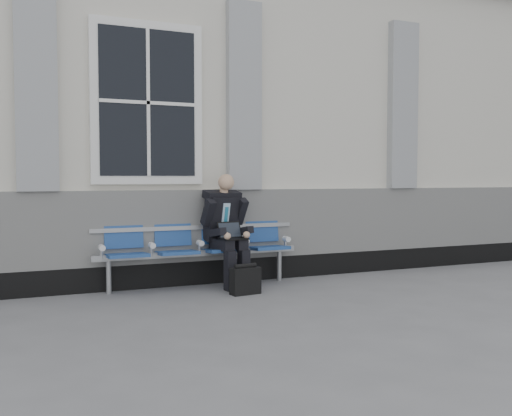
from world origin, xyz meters
name	(u,v)px	position (x,y,z in m)	size (l,w,h in m)	color
ground	(146,318)	(0.00, 0.00, 0.00)	(70.00, 70.00, 0.00)	slate
station_building	(94,120)	(-0.02, 3.47, 2.22)	(14.40, 4.40, 4.49)	beige
bench	(198,242)	(0.94, 1.32, 0.55)	(2.60, 0.47, 0.91)	#9EA0A3
businessman	(226,226)	(1.26, 1.19, 0.76)	(0.59, 0.79, 1.40)	black
briefcase	(245,280)	(1.30, 0.65, 0.16)	(0.37, 0.19, 0.36)	black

